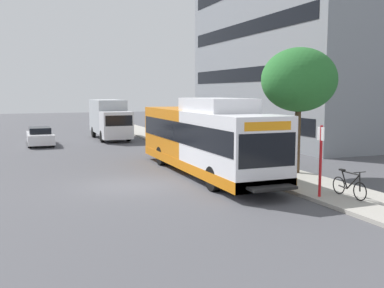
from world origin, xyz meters
The scene contains 9 objects.
ground_plane centered at (0.00, 8.00, 0.00)m, with size 120.00×120.00×0.00m, color #4C4C51.
sidewalk_curb centered at (7.00, 6.00, 0.07)m, with size 3.00×56.00×0.14m, color #A8A399.
transit_bus centered at (4.02, 1.37, 1.70)m, with size 2.58×12.25×3.65m.
bus_stop_sign_pole centered at (5.87, -4.96, 1.65)m, with size 0.10×0.36×2.60m.
bicycle_parked centered at (6.78, -5.45, 0.56)m, with size 0.52×1.76×1.02m.
street_tree_near_stop centered at (7.93, -0.55, 4.46)m, with size 3.47×3.47×5.82m.
parked_car_far_lane centered at (-2.69, 16.51, 0.66)m, with size 1.80×4.50×1.33m.
box_truck_background centered at (2.95, 18.93, 1.74)m, with size 2.32×7.01×3.25m.
lattice_comm_tower centered at (18.05, 28.61, 7.88)m, with size 1.10×1.10×24.11m.
Camera 1 is at (-4.32, -18.08, 3.94)m, focal length 41.84 mm.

